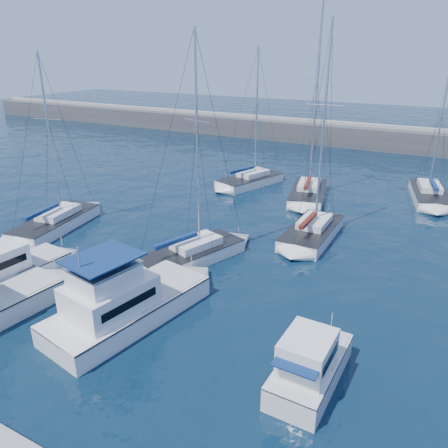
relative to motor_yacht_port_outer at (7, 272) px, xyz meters
The scene contains 11 objects.
ground 11.09m from the motor_yacht_port_outer, 11.09° to the left, with size 220.00×220.00×0.00m, color black.
breakwater 55.20m from the motor_yacht_port_outer, 78.67° to the left, with size 160.00×6.00×4.45m.
motor_yacht_port_outer is the anchor object (origin of this frame).
motor_yacht_stbd_inner 8.96m from the motor_yacht_port_outer, ahead, with size 5.32×9.85×4.69m.
motor_yacht_stbd_outer 19.37m from the motor_yacht_port_outer, ahead, with size 2.51×5.45×3.20m.
sailboat_mid_a 9.53m from the motor_yacht_port_outer, 120.90° to the left, with size 4.34×8.71×14.12m.
sailboat_mid_c 11.81m from the motor_yacht_port_outer, 45.52° to the left, with size 5.34×8.34×15.50m.
sailboat_mid_d 21.82m from the motor_yacht_port_outer, 48.35° to the left, with size 3.18×7.64×16.33m.
sailboat_back_a 27.41m from the motor_yacht_port_outer, 81.51° to the left, with size 5.44×8.33×14.54m.
sailboat_back_b 28.09m from the motor_yacht_port_outer, 66.81° to the left, with size 4.83×8.69×18.39m.
sailboat_back_c 37.89m from the motor_yacht_port_outer, 54.92° to the left, with size 4.74×8.75×13.32m.
Camera 1 is at (12.53, -16.97, 13.92)m, focal length 35.00 mm.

